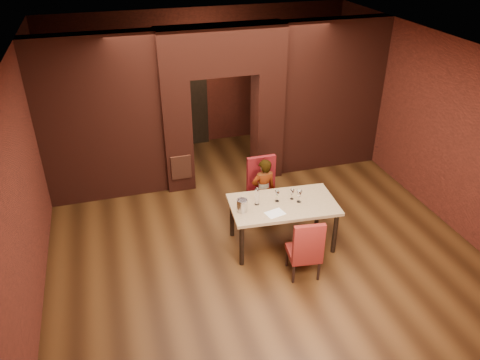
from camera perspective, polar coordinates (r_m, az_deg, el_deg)
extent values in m
plane|color=#492A12|center=(8.48, 1.50, -6.11)|extent=(8.00, 8.00, 0.00)
cube|color=silver|center=(7.10, 1.84, 15.33)|extent=(7.00, 8.00, 0.04)
cube|color=maroon|center=(11.26, -4.79, 12.24)|extent=(7.00, 0.04, 3.20)
cube|color=maroon|center=(4.73, 17.51, -17.37)|extent=(7.00, 0.04, 3.20)
cube|color=maroon|center=(7.46, -24.84, -0.05)|extent=(0.04, 8.00, 3.20)
cube|color=maroon|center=(9.28, 22.81, 6.07)|extent=(0.04, 8.00, 3.20)
cube|color=maroon|center=(9.42, -7.72, 5.56)|extent=(0.55, 0.55, 2.30)
cube|color=maroon|center=(9.85, 3.29, 6.89)|extent=(0.55, 0.55, 2.30)
cube|color=maroon|center=(9.07, -2.29, 15.58)|extent=(2.45, 0.55, 0.90)
cube|color=maroon|center=(9.17, -16.69, 6.92)|extent=(2.28, 0.35, 3.20)
cube|color=maroon|center=(10.23, 10.97, 9.97)|extent=(2.28, 0.35, 3.20)
cube|color=#A04C2E|center=(9.42, -7.17, 1.53)|extent=(0.40, 0.03, 0.50)
cube|color=black|center=(11.31, -6.61, 9.28)|extent=(0.90, 0.08, 2.10)
cube|color=black|center=(11.28, -6.57, 9.22)|extent=(1.02, 0.04, 2.22)
cube|color=tan|center=(7.96, 5.16, -5.32)|extent=(1.82, 1.12, 0.82)
cube|color=maroon|center=(8.50, 3.03, -1.33)|extent=(0.53, 0.53, 1.17)
cube|color=maroon|center=(7.31, 7.82, -8.00)|extent=(0.53, 0.53, 1.05)
imported|color=white|center=(8.43, 2.87, -1.29)|extent=(0.48, 0.33, 1.25)
cube|color=white|center=(7.47, 4.29, -4.07)|extent=(0.33, 0.28, 0.00)
cylinder|color=#B8B9C0|center=(7.45, 0.25, -3.12)|extent=(0.17, 0.17, 0.21)
cylinder|color=white|center=(7.59, 2.11, -2.00)|extent=(0.07, 0.07, 0.31)
imported|color=#276D20|center=(9.12, 6.59, -2.11)|extent=(0.39, 0.35, 0.37)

